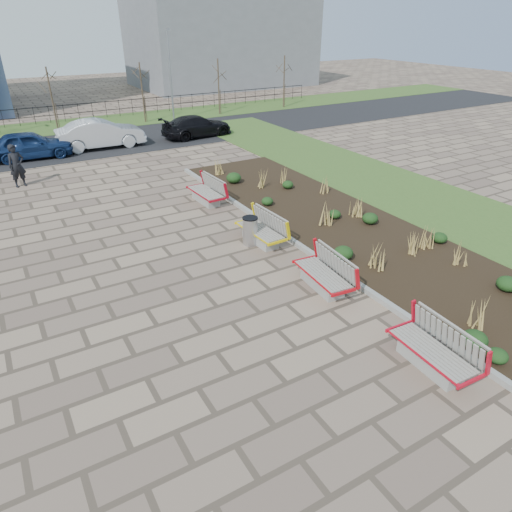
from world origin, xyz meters
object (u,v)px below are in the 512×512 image
bench_a (433,349)px  litter_bin (250,231)px  bench_d (205,191)px  lamp_east (170,77)px  bench_c (260,229)px  car_silver (101,134)px  car_black (197,126)px  bench_b (323,272)px  car_blue (29,145)px  pedestrian (17,166)px

bench_a → litter_bin: 7.32m
bench_d → lamp_east: 17.27m
bench_c → car_silver: bearing=93.1°
litter_bin → car_silver: bearing=94.2°
car_black → lamp_east: bearing=-11.5°
bench_b → car_blue: car_blue is taller
car_blue → car_black: (9.77, 0.08, -0.08)m
car_blue → car_black: size_ratio=0.95×
bench_b → bench_c: 3.41m
car_black → lamp_east: (0.59, 5.57, 2.36)m
bench_c → car_silver: car_silver is taller
bench_a → car_silver: bearing=97.0°
bench_b → litter_bin: 3.48m
pedestrian → car_black: bearing=11.3°
car_blue → lamp_east: 12.02m
bench_a → bench_c: bearing=93.2°
bench_c → car_blue: bearing=107.1°
bench_d → car_black: size_ratio=0.46×
pedestrian → car_black: pedestrian is taller
lamp_east → bench_d: bearing=-107.0°
pedestrian → bench_d: bearing=-55.8°
litter_bin → car_blue: size_ratio=0.22×
bench_a → bench_b: 3.85m
bench_a → car_blue: car_blue is taller
car_blue → lamp_east: bearing=-58.2°
bench_c → car_black: size_ratio=0.46×
pedestrian → bench_c: bearing=-70.8°
bench_c → car_black: 15.79m
bench_d → car_silver: car_silver is taller
lamp_east → car_blue: bearing=-151.4°
bench_a → lamp_east: 28.54m
car_black → bench_a: bearing=163.4°
pedestrian → car_blue: 4.74m
litter_bin → car_black: size_ratio=0.21×
bench_d → car_silver: 11.16m
bench_b → litter_bin: (-0.36, 3.46, -0.02)m
litter_bin → pedestrian: 12.03m
pedestrian → lamp_east: (11.38, 10.27, 2.09)m
bench_b → pedestrian: bearing=119.6°
litter_bin → car_silver: size_ratio=0.20×
car_blue → pedestrian: bearing=170.8°
litter_bin → lamp_east: bearing=75.5°
bench_a → bench_c: same height
bench_d → car_black: 11.64m
litter_bin → pedestrian: size_ratio=0.50×
pedestrian → lamp_east: bearing=29.9°
lamp_east → car_black: bearing=-96.0°
bench_a → bench_d: 11.65m
bench_b → bench_c: same height
bench_b → pedestrian: pedestrian is taller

